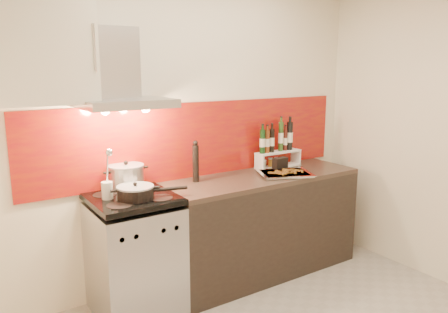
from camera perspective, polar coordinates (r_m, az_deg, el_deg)
back_wall at (r=3.73m, az=-3.83°, el=3.42°), size 3.40×0.02×2.60m
backsplash at (r=3.75m, az=-3.06°, el=2.26°), size 3.00×0.02×0.64m
range_stove at (r=3.41m, az=-11.52°, el=-12.68°), size 0.60×0.60×0.91m
counter at (r=3.97m, az=4.88°, el=-8.77°), size 1.80×0.60×0.90m
range_hood at (r=3.24m, az=-13.43°, el=9.78°), size 0.62×0.50×0.61m
upper_cabinet at (r=3.09m, az=-23.39°, el=12.93°), size 0.70×0.35×0.72m
stock_pot at (r=3.40m, az=-12.61°, el=-2.66°), size 0.27×0.27×0.23m
saute_pan at (r=3.17m, az=-11.36°, el=-4.58°), size 0.50×0.26×0.12m
utensil_jar at (r=3.19m, az=-14.98°, el=-3.59°), size 0.08×0.12×0.38m
pepper_mill at (r=3.58m, az=-3.72°, el=-0.70°), size 0.05×0.05×0.35m
step_shelf at (r=4.12m, az=6.97°, el=1.11°), size 0.47×0.13×0.43m
caddy_box at (r=4.00m, az=7.33°, el=-1.04°), size 0.15×0.08×0.12m
baking_tray at (r=3.86m, az=7.94°, el=-2.17°), size 0.55×0.49×0.03m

